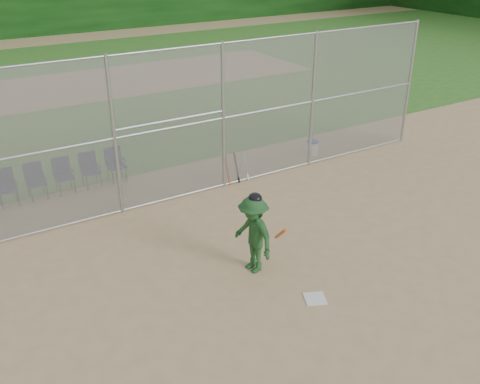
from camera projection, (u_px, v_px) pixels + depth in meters
ground at (304, 287)px, 10.75m from camera, size 100.00×100.00×0.00m
grass_strip at (65, 88)px, 24.58m from camera, size 100.00×100.00×0.00m
dirt_patch_far at (65, 88)px, 24.58m from camera, size 24.00×24.00×0.00m
backstop_fence at (189, 122)px, 13.69m from camera, size 16.09×0.09×4.00m
home_plate at (315, 298)px, 10.41m from camera, size 0.53×0.53×0.02m
batter_at_plate at (253, 234)px, 10.96m from camera, size 0.92×1.31×1.79m
water_cooler at (312, 148)px, 17.10m from camera, size 0.37×0.37×0.47m
spare_bats at (237, 168)px, 15.19m from camera, size 0.66×0.36×0.83m
chair_2 at (7, 188)px, 13.81m from camera, size 0.54×0.52×0.96m
chair_3 at (36, 182)px, 14.16m from camera, size 0.54×0.52×0.96m
chair_4 at (64, 176)px, 14.50m from camera, size 0.54×0.52×0.96m
chair_5 at (91, 170)px, 14.84m from camera, size 0.54×0.52×0.96m
chair_6 at (116, 165)px, 15.19m from camera, size 0.54×0.52×0.96m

